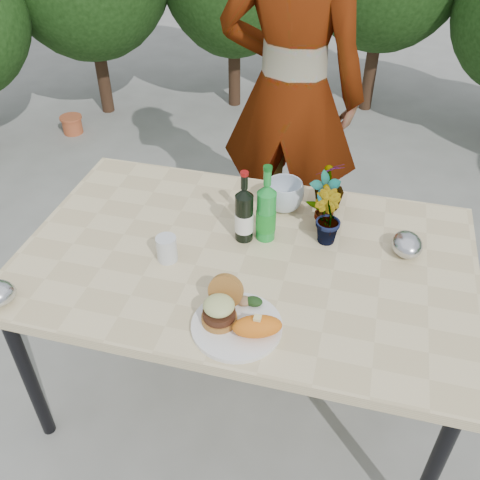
% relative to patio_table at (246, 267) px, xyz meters
% --- Properties ---
extents(ground, '(80.00, 80.00, 0.00)m').
position_rel_patio_table_xyz_m(ground, '(0.00, 0.00, -0.69)').
color(ground, slate).
rests_on(ground, ground).
extents(patio_table, '(1.60, 1.00, 0.75)m').
position_rel_patio_table_xyz_m(patio_table, '(0.00, 0.00, 0.00)').
color(patio_table, beige).
rests_on(patio_table, ground).
extents(shrub_hedge, '(6.91, 5.01, 2.01)m').
position_rel_patio_table_xyz_m(shrub_hedge, '(0.11, 1.60, 0.39)').
color(shrub_hedge, '#382316').
rests_on(shrub_hedge, ground).
extents(dinner_plate, '(0.28, 0.28, 0.01)m').
position_rel_patio_table_xyz_m(dinner_plate, '(0.06, -0.34, 0.06)').
color(dinner_plate, white).
rests_on(dinner_plate, patio_table).
extents(burger_stack, '(0.11, 0.16, 0.11)m').
position_rel_patio_table_xyz_m(burger_stack, '(0.00, -0.32, 0.12)').
color(burger_stack, '#B7722D').
rests_on(burger_stack, dinner_plate).
extents(sweet_potato, '(0.17, 0.12, 0.06)m').
position_rel_patio_table_xyz_m(sweet_potato, '(0.13, -0.36, 0.10)').
color(sweet_potato, orange).
rests_on(sweet_potato, dinner_plate).
extents(grilled_veg, '(0.08, 0.05, 0.03)m').
position_rel_patio_table_xyz_m(grilled_veg, '(0.07, -0.25, 0.09)').
color(grilled_veg, olive).
rests_on(grilled_veg, dinner_plate).
extents(wine_bottle, '(0.07, 0.07, 0.28)m').
position_rel_patio_table_xyz_m(wine_bottle, '(-0.03, 0.09, 0.16)').
color(wine_bottle, black).
rests_on(wine_bottle, patio_table).
extents(sparkling_water, '(0.07, 0.07, 0.30)m').
position_rel_patio_table_xyz_m(sparkling_water, '(0.05, 0.12, 0.17)').
color(sparkling_water, '#1A9331').
rests_on(sparkling_water, patio_table).
extents(plastic_cup, '(0.07, 0.07, 0.09)m').
position_rel_patio_table_xyz_m(plastic_cup, '(-0.26, -0.09, 0.10)').
color(plastic_cup, silver).
rests_on(plastic_cup, patio_table).
extents(seedling_left, '(0.15, 0.13, 0.23)m').
position_rel_patio_table_xyz_m(seedling_left, '(0.24, 0.23, 0.17)').
color(seedling_left, '#1E571E').
rests_on(seedling_left, patio_table).
extents(seedling_mid, '(0.14, 0.14, 0.20)m').
position_rel_patio_table_xyz_m(seedling_mid, '(0.26, 0.16, 0.16)').
color(seedling_mid, '#23521C').
rests_on(seedling_mid, patio_table).
extents(seedling_right, '(0.16, 0.16, 0.21)m').
position_rel_patio_table_xyz_m(seedling_right, '(0.24, 0.36, 0.16)').
color(seedling_right, '#2C581E').
rests_on(seedling_right, patio_table).
extents(blue_bowl, '(0.17, 0.17, 0.12)m').
position_rel_patio_table_xyz_m(blue_bowl, '(0.08, 0.32, 0.12)').
color(blue_bowl, silver).
rests_on(blue_bowl, patio_table).
extents(foil_packet_right, '(0.13, 0.15, 0.08)m').
position_rel_patio_table_xyz_m(foil_packet_right, '(0.55, 0.15, 0.10)').
color(foil_packet_right, '#B4B6BB').
rests_on(foil_packet_right, patio_table).
extents(person, '(0.72, 0.50, 1.90)m').
position_rel_patio_table_xyz_m(person, '(-0.02, 0.94, 0.26)').
color(person, '#9B614D').
rests_on(person, ground).
extents(terracotta_pot, '(0.17, 0.17, 0.14)m').
position_rel_patio_table_xyz_m(terracotta_pot, '(-1.89, 1.96, -0.62)').
color(terracotta_pot, '#BE5731').
rests_on(terracotta_pot, ground).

